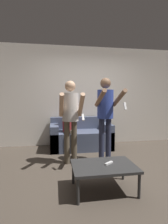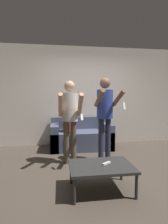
# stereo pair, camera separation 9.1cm
# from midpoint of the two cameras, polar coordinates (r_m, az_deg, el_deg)

# --- Properties ---
(ground_plane) EXTENTS (14.00, 14.00, 0.00)m
(ground_plane) POSITION_cam_midpoint_polar(r_m,az_deg,el_deg) (3.36, 7.09, -18.22)
(ground_plane) COLOR #4C4238
(wall_back) EXTENTS (6.40, 0.06, 2.70)m
(wall_back) POSITION_cam_midpoint_polar(r_m,az_deg,el_deg) (4.93, 1.46, 5.27)
(wall_back) COLOR silver
(wall_back) RESTS_ON ground_plane
(couch) EXTENTS (1.54, 0.82, 0.78)m
(couch) POSITION_cam_midpoint_polar(r_m,az_deg,el_deg) (4.57, -0.37, -8.17)
(couch) COLOR #4C5670
(couch) RESTS_ON ground_plane
(person_standing_left) EXTENTS (0.44, 0.65, 1.63)m
(person_standing_left) POSITION_cam_midpoint_polar(r_m,az_deg,el_deg) (3.40, -3.88, -0.28)
(person_standing_left) COLOR brown
(person_standing_left) RESTS_ON ground_plane
(person_standing_right) EXTENTS (0.44, 0.77, 1.70)m
(person_standing_right) POSITION_cam_midpoint_polar(r_m,az_deg,el_deg) (3.51, 7.65, 0.75)
(person_standing_right) COLOR #282D47
(person_standing_right) RESTS_ON ground_plane
(person_seated) EXTENTS (0.30, 0.53, 1.18)m
(person_seated) POSITION_cam_midpoint_polar(r_m,az_deg,el_deg) (4.30, -4.26, -3.95)
(person_seated) COLOR #6B6051
(person_seated) RESTS_ON ground_plane
(coffee_table) EXTENTS (0.88, 0.62, 0.37)m
(coffee_table) POSITION_cam_midpoint_polar(r_m,az_deg,el_deg) (2.57, 6.67, -17.55)
(coffee_table) COLOR #2D2D2D
(coffee_table) RESTS_ON ground_plane
(remote_on_table) EXTENTS (0.14, 0.11, 0.02)m
(remote_on_table) POSITION_cam_midpoint_polar(r_m,az_deg,el_deg) (2.59, 8.37, -16.25)
(remote_on_table) COLOR white
(remote_on_table) RESTS_ON coffee_table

